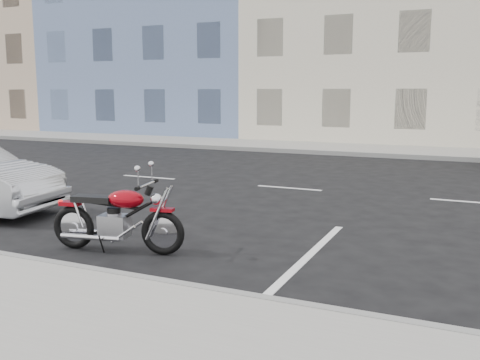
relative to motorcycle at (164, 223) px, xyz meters
The scene contains 7 objects.
ground 6.07m from the motorcycle, 71.97° to the left, with size 120.00×120.00×0.00m, color black.
sidewalk_far 14.80m from the motorcycle, 102.20° to the left, with size 80.00×3.40×0.15m, color gray.
curb_far 13.14m from the motorcycle, 103.77° to the left, with size 80.00×0.12×0.16m, color gray.
bldg_far_west 33.15m from the motorcycle, 137.57° to the left, with size 12.00×12.00×12.00m, color tan.
bldg_blue 25.88m from the motorcycle, 118.80° to the left, with size 12.00×12.00×13.00m, color slate.
bldg_cream 22.68m from the motorcycle, 90.33° to the left, with size 12.00×12.00×11.50m, color beige.
motorcycle is the anchor object (origin of this frame).
Camera 1 is at (2.08, -11.97, 2.29)m, focal length 40.00 mm.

